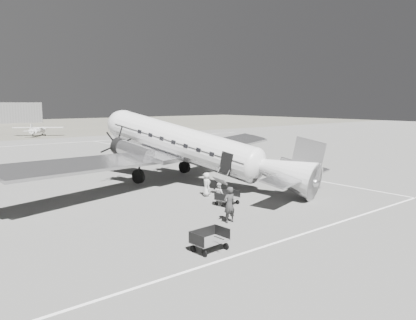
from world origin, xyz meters
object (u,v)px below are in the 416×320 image
object	(u,v)px
dc3_airliner	(192,149)
light_plane_right	(38,131)
ground_crew	(229,205)
passenger	(207,184)
baggage_cart_far	(210,240)
ramp_agent	(219,194)
baggage_cart_near	(227,198)

from	to	relation	value
dc3_airliner	light_plane_right	bearing A→B (deg)	69.19
ground_crew	light_plane_right	bearing A→B (deg)	-94.00
light_plane_right	passenger	world-z (taller)	light_plane_right
dc3_airliner	light_plane_right	xyz separation A→B (m)	(5.02, 57.28, -1.88)
dc3_airliner	ground_crew	world-z (taller)	dc3_airliner
light_plane_right	passenger	distance (m)	61.67
dc3_airliner	baggage_cart_far	world-z (taller)	dc3_airliner
dc3_airliner	light_plane_right	size ratio (longest dim) A/B	3.10
baggage_cart_far	ground_crew	bearing A→B (deg)	33.42
baggage_cart_far	ramp_agent	bearing A→B (deg)	43.15
dc3_airliner	baggage_cart_near	size ratio (longest dim) A/B	19.07
dc3_airliner	light_plane_right	world-z (taller)	dc3_airliner
dc3_airliner	baggage_cart_near	distance (m)	7.60
light_plane_right	baggage_cart_near	distance (m)	64.52
baggage_cart_near	ground_crew	bearing A→B (deg)	-138.28
baggage_cart_near	baggage_cart_far	size ratio (longest dim) A/B	0.93
dc3_airliner	passenger	xyz separation A→B (m)	(-1.77, -4.01, -2.05)
baggage_cart_far	passenger	xyz separation A→B (m)	(6.61, 8.41, 0.36)
light_plane_right	baggage_cart_far	world-z (taller)	light_plane_right
baggage_cart_far	ground_crew	distance (m)	4.49
light_plane_right	dc3_airliner	bearing A→B (deg)	-61.03
baggage_cart_far	ground_crew	xyz separation A→B (m)	(3.57, 2.66, 0.52)
dc3_airliner	baggage_cart_far	xyz separation A→B (m)	(-8.37, -12.42, -2.41)
baggage_cart_near	baggage_cart_far	bearing A→B (deg)	-145.25
dc3_airliner	ground_crew	distance (m)	11.04
dc3_airliner	baggage_cart_near	xyz separation A→B (m)	(-2.31, -6.82, -2.44)
light_plane_right	ramp_agent	world-z (taller)	light_plane_right
baggage_cart_far	ramp_agent	distance (m)	8.16
baggage_cart_far	dc3_airliner	bearing A→B (deg)	52.75
baggage_cart_far	ground_crew	size ratio (longest dim) A/B	0.85
light_plane_right	baggage_cart_near	bearing A→B (deg)	-62.54
baggage_cart_near	ramp_agent	bearing A→B (deg)	137.24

